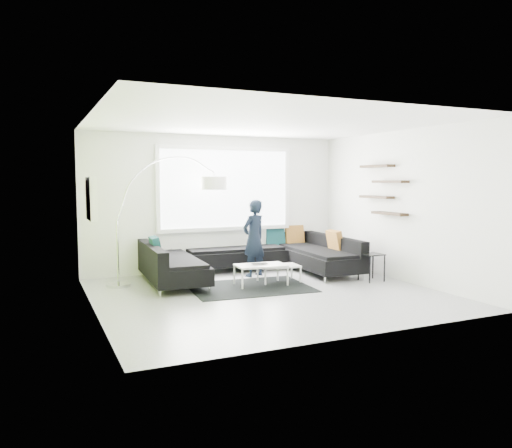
{
  "coord_description": "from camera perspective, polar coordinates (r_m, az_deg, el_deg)",
  "views": [
    {
      "loc": [
        -3.53,
        -7.33,
        1.87
      ],
      "look_at": [
        0.19,
        0.9,
        1.08
      ],
      "focal_mm": 35.0,
      "sensor_mm": 36.0,
      "label": 1
    }
  ],
  "objects": [
    {
      "name": "room_shell",
      "position": [
        8.33,
        1.01,
        4.56
      ],
      "size": [
        5.54,
        5.04,
        2.82
      ],
      "color": "white",
      "rests_on": "ground"
    },
    {
      "name": "side_table",
      "position": [
        9.58,
        13.05,
        -4.84
      ],
      "size": [
        0.38,
        0.38,
        0.51
      ],
      "primitive_type": "cube",
      "rotation": [
        0.0,
        0.0,
        0.02
      ],
      "color": "black",
      "rests_on": "ground"
    },
    {
      "name": "rug",
      "position": [
        8.8,
        -0.7,
        -7.25
      ],
      "size": [
        2.18,
        1.66,
        0.01
      ],
      "primitive_type": "cube",
      "rotation": [
        0.0,
        0.0,
        -0.08
      ],
      "color": "black",
      "rests_on": "ground"
    },
    {
      "name": "laptop",
      "position": [
        8.88,
        0.49,
        -4.63
      ],
      "size": [
        0.34,
        0.26,
        0.02
      ],
      "primitive_type": "imported",
      "rotation": [
        0.0,
        0.0,
        -0.13
      ],
      "color": "black",
      "rests_on": "coffee_table"
    },
    {
      "name": "person",
      "position": [
        9.73,
        -0.24,
        -1.63
      ],
      "size": [
        0.8,
        0.74,
        1.5
      ],
      "primitive_type": "imported",
      "rotation": [
        0.0,
        0.0,
        3.53
      ],
      "color": "black",
      "rests_on": "ground"
    },
    {
      "name": "ground",
      "position": [
        8.34,
        1.36,
        -7.97
      ],
      "size": [
        5.5,
        5.5,
        0.0
      ],
      "primitive_type": "plane",
      "color": "gray",
      "rests_on": "ground"
    },
    {
      "name": "arc_lamp",
      "position": [
        9.07,
        -15.61,
        0.32
      ],
      "size": [
        2.18,
        0.71,
        2.33
      ],
      "primitive_type": null,
      "rotation": [
        0.0,
        0.0,
        0.05
      ],
      "color": "silver",
      "rests_on": "ground"
    },
    {
      "name": "coffee_table",
      "position": [
        9.1,
        1.62,
        -5.67
      ],
      "size": [
        1.2,
        0.75,
        0.38
      ],
      "primitive_type": "cube",
      "rotation": [
        0.0,
        0.0,
        -0.08
      ],
      "color": "white",
      "rests_on": "ground"
    },
    {
      "name": "sectional_sofa",
      "position": [
        9.75,
        -0.97,
        -3.84
      ],
      "size": [
        4.06,
        2.63,
        0.85
      ],
      "rotation": [
        0.0,
        0.0,
        -0.05
      ],
      "color": "black",
      "rests_on": "ground"
    }
  ]
}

